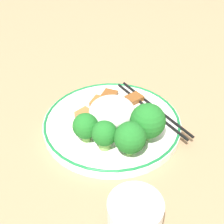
% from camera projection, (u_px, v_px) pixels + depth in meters
% --- Properties ---
extents(ground_plane, '(3.00, 3.00, 0.00)m').
position_uv_depth(ground_plane, '(112.00, 127.00, 0.58)').
color(ground_plane, '#9E7A56').
extents(plate, '(0.25, 0.25, 0.02)m').
position_uv_depth(plate, '(112.00, 123.00, 0.58)').
color(plate, white).
rests_on(plate, ground_plane).
extents(rice_mound, '(0.08, 0.08, 0.04)m').
position_uv_depth(rice_mound, '(112.00, 110.00, 0.57)').
color(rice_mound, white).
rests_on(rice_mound, plate).
extents(broccoli_back_left, '(0.04, 0.04, 0.05)m').
position_uv_depth(broccoli_back_left, '(86.00, 126.00, 0.51)').
color(broccoli_back_left, '#7FB756').
rests_on(broccoli_back_left, plate).
extents(broccoli_back_center, '(0.04, 0.04, 0.05)m').
position_uv_depth(broccoli_back_center, '(104.00, 134.00, 0.50)').
color(broccoli_back_center, '#7FB756').
rests_on(broccoli_back_center, plate).
extents(broccoli_back_right, '(0.05, 0.05, 0.06)m').
position_uv_depth(broccoli_back_right, '(130.00, 138.00, 0.49)').
color(broccoli_back_right, '#7FB756').
rests_on(broccoli_back_right, plate).
extents(broccoli_mid_left, '(0.06, 0.06, 0.07)m').
position_uv_depth(broccoli_mid_left, '(148.00, 121.00, 0.51)').
color(broccoli_mid_left, '#7FB756').
rests_on(broccoli_mid_left, plate).
extents(meat_near_front, '(0.04, 0.03, 0.01)m').
position_uv_depth(meat_near_front, '(86.00, 116.00, 0.57)').
color(meat_near_front, '#9E6633').
rests_on(meat_near_front, plate).
extents(meat_near_left, '(0.04, 0.04, 0.01)m').
position_uv_depth(meat_near_left, '(110.00, 95.00, 0.63)').
color(meat_near_left, brown).
rests_on(meat_near_left, plate).
extents(meat_near_right, '(0.03, 0.03, 0.01)m').
position_uv_depth(meat_near_right, '(134.00, 98.00, 0.62)').
color(meat_near_right, brown).
rests_on(meat_near_right, plate).
extents(meat_near_back, '(0.04, 0.04, 0.01)m').
position_uv_depth(meat_near_back, '(98.00, 102.00, 0.61)').
color(meat_near_back, '#995B28').
rests_on(meat_near_back, plate).
extents(chopsticks, '(0.21, 0.03, 0.01)m').
position_uv_depth(chopsticks, '(152.00, 108.00, 0.60)').
color(chopsticks, black).
rests_on(chopsticks, plate).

